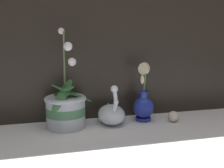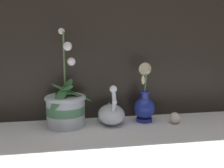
# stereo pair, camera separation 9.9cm
# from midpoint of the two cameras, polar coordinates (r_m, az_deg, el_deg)

# --- Properties ---
(ground_plane) EXTENTS (2.80, 2.80, 0.00)m
(ground_plane) POSITION_cam_midpoint_polar(r_m,az_deg,el_deg) (1.18, 3.48, -10.12)
(ground_plane) COLOR white
(orchid_potted_plant) EXTENTS (0.22, 0.26, 0.45)m
(orchid_potted_plant) POSITION_cam_midpoint_polar(r_m,az_deg,el_deg) (1.23, -7.78, -5.04)
(orchid_potted_plant) COLOR #B2BCCC
(orchid_potted_plant) RESTS_ON ground_plane
(swan_figurine) EXTENTS (0.13, 0.20, 0.20)m
(swan_figurine) POSITION_cam_midpoint_polar(r_m,az_deg,el_deg) (1.25, 2.10, -6.37)
(swan_figurine) COLOR silver
(swan_figurine) RESTS_ON ground_plane
(blue_vase) EXTENTS (0.10, 0.11, 0.29)m
(blue_vase) POSITION_cam_midpoint_polar(r_m,az_deg,el_deg) (1.29, 9.33, -3.99)
(blue_vase) COLOR navy
(blue_vase) RESTS_ON ground_plane
(glass_sphere) EXTENTS (0.05, 0.05, 0.05)m
(glass_sphere) POSITION_cam_midpoint_polar(r_m,az_deg,el_deg) (1.31, 15.66, -7.14)
(glass_sphere) COLOR beige
(glass_sphere) RESTS_ON ground_plane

